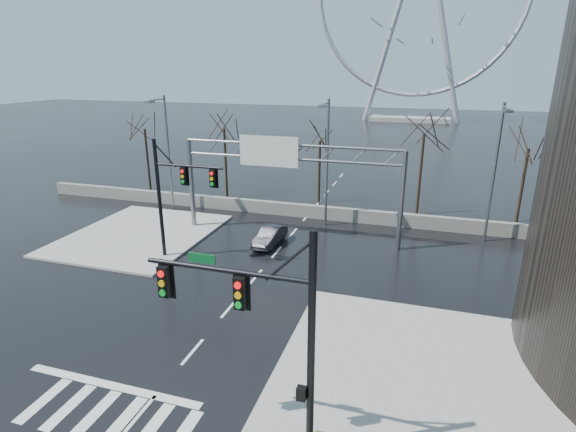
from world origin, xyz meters
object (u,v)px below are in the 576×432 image
at_px(sign_gantry, 284,170).
at_px(car, 270,236).
at_px(signal_mast_far, 174,189).
at_px(signal_mast_near, 268,322).

distance_m(sign_gantry, car, 4.90).
relative_size(signal_mast_far, sign_gantry, 0.49).
bearing_deg(signal_mast_far, signal_mast_near, -49.74).
bearing_deg(signal_mast_far, car, 41.11).
height_order(sign_gantry, car, sign_gantry).
height_order(signal_mast_near, signal_mast_far, same).
xyz_separation_m(signal_mast_far, car, (4.93, 4.31, -4.22)).
bearing_deg(signal_mast_near, sign_gantry, 106.19).
distance_m(signal_mast_far, sign_gantry, 8.14).
xyz_separation_m(signal_mast_near, signal_mast_far, (-11.01, 13.00, -0.04)).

